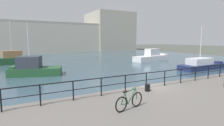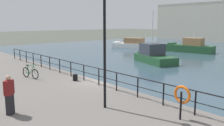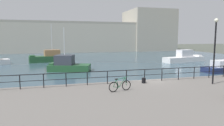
{
  "view_description": "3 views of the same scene",
  "coord_description": "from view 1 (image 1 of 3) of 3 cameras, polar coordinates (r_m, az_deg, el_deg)",
  "views": [
    {
      "loc": [
        -8.15,
        -9.87,
        4.24
      ],
      "look_at": [
        -0.49,
        4.21,
        2.17
      ],
      "focal_mm": 28.92,
      "sensor_mm": 36.0,
      "label": 1
    },
    {
      "loc": [
        12.64,
        -9.73,
        4.89
      ],
      "look_at": [
        -1.35,
        2.38,
        1.77
      ],
      "focal_mm": 39.07,
      "sensor_mm": 36.0,
      "label": 2
    },
    {
      "loc": [
        -7.89,
        -16.63,
        4.75
      ],
      "look_at": [
        -2.2,
        3.96,
        2.13
      ],
      "focal_mm": 33.03,
      "sensor_mm": 36.0,
      "label": 3
    }
  ],
  "objects": [
    {
      "name": "parked_bicycle",
      "position": [
        8.56,
        5.53,
        -11.93
      ],
      "size": [
        1.74,
        0.45,
        0.98
      ],
      "rotation": [
        0.0,
        0.0,
        0.22
      ],
      "color": "black",
      "rests_on": "quay_promenade"
    },
    {
      "name": "harbor_building",
      "position": [
        68.49,
        -15.36,
        8.09
      ],
      "size": [
        69.25,
        16.45,
        14.89
      ],
      "color": "#B2AD9E",
      "rests_on": "ground_plane"
    },
    {
      "name": "water_basin",
      "position": [
        41.1,
        -16.97,
        1.12
      ],
      "size": [
        80.0,
        60.0,
        0.01
      ],
      "primitive_type": "cube",
      "color": "#385160",
      "rests_on": "ground_plane"
    },
    {
      "name": "moored_blue_motorboat",
      "position": [
        35.96,
        -29.74,
        1.03
      ],
      "size": [
        7.83,
        3.61,
        7.49
      ],
      "rotation": [
        0.0,
        0.0,
        3.31
      ],
      "color": "#23512D",
      "rests_on": "water_basin"
    },
    {
      "name": "moored_cabin_cruiser",
      "position": [
        23.5,
        -23.57,
        -1.46
      ],
      "size": [
        6.3,
        4.23,
        6.2
      ],
      "rotation": [
        0.0,
        0.0,
        2.84
      ],
      "color": "#23512D",
      "rests_on": "water_basin"
    },
    {
      "name": "moored_small_launch",
      "position": [
        29.08,
        26.49,
        -0.5
      ],
      "size": [
        7.97,
        2.4,
        6.06
      ],
      "rotation": [
        0.0,
        0.0,
        0.01
      ],
      "color": "navy",
      "rests_on": "water_basin"
    },
    {
      "name": "mooring_bollard",
      "position": [
        11.64,
        11.12,
        -7.66
      ],
      "size": [
        0.32,
        0.32,
        0.44
      ],
      "primitive_type": "cylinder",
      "color": "black",
      "rests_on": "quay_promenade"
    },
    {
      "name": "quay_railing",
      "position": [
        12.08,
        10.8,
        -4.58
      ],
      "size": [
        26.25,
        0.07,
        1.08
      ],
      "color": "black",
      "rests_on": "quay_promenade"
    },
    {
      "name": "ground_plane",
      "position": [
        13.48,
        10.63,
        -11.1
      ],
      "size": [
        240.0,
        240.0,
        0.0
      ],
      "primitive_type": "plane",
      "color": "#4C5147"
    },
    {
      "name": "moored_red_daysailer",
      "position": [
        37.86,
        12.51,
        2.0
      ],
      "size": [
        9.29,
        3.94,
        2.41
      ],
      "rotation": [
        0.0,
        0.0,
        0.2
      ],
      "color": "white",
      "rests_on": "water_basin"
    }
  ]
}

